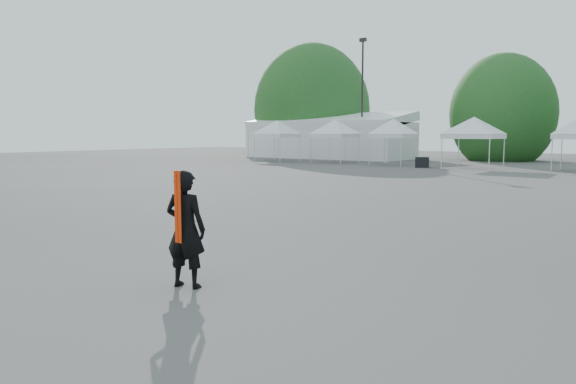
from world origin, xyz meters
The scene contains 11 objects.
ground centered at (0.00, 0.00, 0.00)m, with size 120.00×120.00×0.00m, color #474442.
marquee centered at (-22.00, 35.00, 1.97)m, with size 15.00×6.25×4.23m.
light_pole_west centered at (-18.00, 34.00, 5.77)m, with size 0.60×0.25×10.30m.
tree_far_w centered at (-26.00, 38.00, 4.54)m, with size 4.80×4.80×7.30m.
tree_mid_w centered at (-8.00, 40.00, 3.93)m, with size 4.16×4.16×6.33m.
tent_a centered at (-22.32, 27.69, 3.06)m, with size 4.04×4.04×3.88m.
tent_b centered at (-17.30, 28.61, 3.06)m, with size 4.10×4.10×3.88m.
tent_c centered at (-12.14, 28.19, 3.06)m, with size 3.76×3.76×3.88m.
tent_d centered at (-6.12, 27.49, 3.06)m, with size 4.54×4.54×3.88m.
man centered at (-0.01, -2.98, 0.88)m, with size 0.73×0.57×1.75m.
crate_west centered at (-9.19, 26.58, 0.35)m, with size 0.90×0.70×0.70m, color black.
Camera 1 is at (6.11, -8.59, 2.28)m, focal length 35.00 mm.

